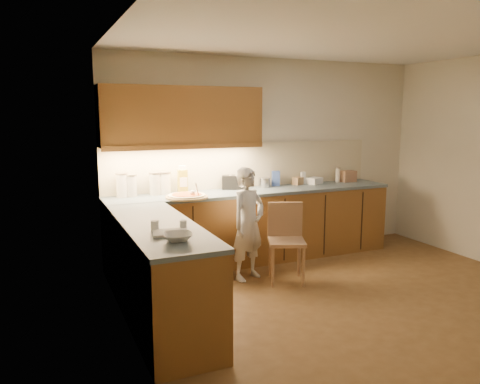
{
  "coord_description": "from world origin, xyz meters",
  "views": [
    {
      "loc": [
        -2.92,
        -3.6,
        1.89
      ],
      "look_at": [
        -0.8,
        1.2,
        1.0
      ],
      "focal_mm": 35.0,
      "sensor_mm": 36.0,
      "label": 1
    }
  ],
  "objects_px": {
    "pizza_on_board": "(187,196)",
    "oil_jug": "(183,181)",
    "toaster": "(233,182)",
    "child": "(248,224)",
    "wooden_chair": "(286,236)"
  },
  "relations": [
    {
      "from": "oil_jug",
      "to": "pizza_on_board",
      "type": "bearing_deg",
      "value": -98.27
    },
    {
      "from": "toaster",
      "to": "oil_jug",
      "type": "bearing_deg",
      "value": -151.91
    },
    {
      "from": "pizza_on_board",
      "to": "child",
      "type": "relative_size",
      "value": 0.38
    },
    {
      "from": "oil_jug",
      "to": "toaster",
      "type": "height_order",
      "value": "oil_jug"
    },
    {
      "from": "pizza_on_board",
      "to": "toaster",
      "type": "height_order",
      "value": "pizza_on_board"
    },
    {
      "from": "wooden_chair",
      "to": "toaster",
      "type": "xyz_separation_m",
      "value": [
        -0.23,
        0.98,
        0.5
      ]
    },
    {
      "from": "toaster",
      "to": "child",
      "type": "bearing_deg",
      "value": -76.47
    },
    {
      "from": "pizza_on_board",
      "to": "child",
      "type": "xyz_separation_m",
      "value": [
        0.59,
        -0.41,
        -0.3
      ]
    },
    {
      "from": "wooden_chair",
      "to": "oil_jug",
      "type": "height_order",
      "value": "oil_jug"
    },
    {
      "from": "oil_jug",
      "to": "toaster",
      "type": "relative_size",
      "value": 1.07
    },
    {
      "from": "pizza_on_board",
      "to": "oil_jug",
      "type": "relative_size",
      "value": 1.44
    },
    {
      "from": "pizza_on_board",
      "to": "toaster",
      "type": "relative_size",
      "value": 1.53
    },
    {
      "from": "pizza_on_board",
      "to": "wooden_chair",
      "type": "height_order",
      "value": "pizza_on_board"
    },
    {
      "from": "child",
      "to": "wooden_chair",
      "type": "relative_size",
      "value": 1.46
    },
    {
      "from": "child",
      "to": "toaster",
      "type": "distance_m",
      "value": 0.87
    }
  ]
}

